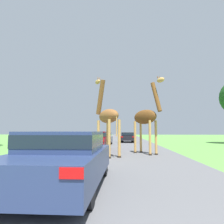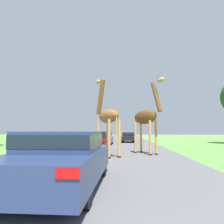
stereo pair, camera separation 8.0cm
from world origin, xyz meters
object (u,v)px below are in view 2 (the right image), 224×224
Objects in this scene: giraffe_near_road at (107,116)px; car_queue_left at (104,138)px; car_queue_right at (128,137)px; car_far_ahead at (96,140)px; car_lead_maroon at (62,157)px; giraffe_companion at (146,117)px.

car_queue_left is (-1.29, 9.60, -1.57)m from giraffe_near_road.
car_far_ahead is at bearing -103.41° from car_queue_right.
giraffe_near_road is 4.31m from car_far_ahead.
giraffe_near_road is 9.82m from car_queue_left.
car_lead_maroon reaches higher than car_far_ahead.
car_queue_right is 11.05m from car_far_ahead.
car_lead_maroon is 21.01m from car_queue_right.
car_queue_left is at bearing 92.62° from car_lead_maroon.
giraffe_near_road is at bearing -7.30° from giraffe_companion.
car_lead_maroon is 10.19m from car_far_ahead.
car_lead_maroon is (-2.93, -7.55, -1.54)m from giraffe_companion.
car_far_ahead is (-3.58, 2.62, -1.54)m from giraffe_companion.
car_far_ahead is at bearing -70.61° from giraffe_companion.
car_queue_right is 5.64m from car_queue_left.
giraffe_near_road is 2.66m from giraffe_companion.
car_far_ahead is at bearing 93.68° from car_lead_maroon.
car_queue_left is at bearing -100.84° from giraffe_companion.
car_queue_right is 0.87× the size of car_far_ahead.
car_queue_left is (-2.64, -4.98, 0.05)m from car_queue_right.
giraffe_near_road reaches higher than car_queue_right.
car_far_ahead reaches higher than car_queue_right.
giraffe_near_road is 1.05× the size of giraffe_companion.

